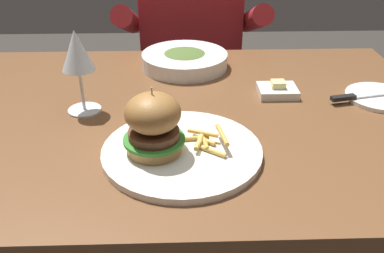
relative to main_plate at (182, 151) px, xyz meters
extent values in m
cube|color=brown|center=(-0.02, 0.18, -0.03)|extent=(1.25, 0.82, 0.04)
cylinder|color=brown|center=(-0.59, 0.53, -0.40)|extent=(0.06, 0.06, 0.70)
cylinder|color=brown|center=(0.55, 0.53, -0.40)|extent=(0.06, 0.06, 0.70)
cylinder|color=white|center=(0.00, 0.00, 0.00)|extent=(0.30, 0.30, 0.01)
cylinder|color=#B78447|center=(-0.05, -0.01, 0.02)|extent=(0.10, 0.10, 0.02)
cylinder|color=#38842D|center=(-0.05, -0.01, 0.03)|extent=(0.11, 0.11, 0.01)
cylinder|color=brown|center=(-0.05, -0.01, 0.04)|extent=(0.09, 0.09, 0.02)
ellipsoid|color=#9C6A35|center=(-0.05, -0.01, 0.09)|extent=(0.10, 0.10, 0.07)
cylinder|color=#CCB78C|center=(-0.05, -0.01, 0.11)|extent=(0.00, 0.00, 0.05)
cylinder|color=gold|center=(0.02, 0.03, 0.01)|extent=(0.06, 0.01, 0.01)
cylinder|color=#E0B251|center=(0.05, -0.02, 0.01)|extent=(0.06, 0.05, 0.01)
cylinder|color=gold|center=(0.04, 0.02, 0.01)|extent=(0.02, 0.07, 0.01)
cylinder|color=#E0B251|center=(0.04, 0.02, 0.02)|extent=(0.02, 0.05, 0.01)
cylinder|color=#EABC5B|center=(0.04, 0.03, 0.02)|extent=(0.06, 0.03, 0.01)
cylinder|color=#EABC5B|center=(0.04, 0.02, 0.01)|extent=(0.05, 0.04, 0.01)
cylinder|color=#EABC5B|center=(0.03, 0.00, 0.02)|extent=(0.02, 0.05, 0.01)
cylinder|color=gold|center=(0.08, 0.01, 0.03)|extent=(0.02, 0.07, 0.01)
cylinder|color=silver|center=(-0.22, 0.19, -0.01)|extent=(0.08, 0.08, 0.00)
cylinder|color=silver|center=(-0.22, 0.19, 0.05)|extent=(0.01, 0.01, 0.10)
cone|color=silver|center=(-0.22, 0.19, 0.14)|extent=(0.07, 0.07, 0.09)
cylinder|color=white|center=(0.48, 0.23, 0.00)|extent=(0.16, 0.16, 0.01)
cube|color=silver|center=(0.48, 0.23, 0.01)|extent=(0.14, 0.04, 0.00)
cube|color=black|center=(0.38, 0.21, 0.01)|extent=(0.06, 0.03, 0.01)
cube|color=white|center=(0.24, 0.26, 0.00)|extent=(0.09, 0.08, 0.02)
cube|color=#F4E58C|center=(0.24, 0.26, 0.02)|extent=(0.03, 0.03, 0.02)
cylinder|color=white|center=(0.01, 0.45, 0.01)|extent=(0.24, 0.24, 0.04)
ellipsoid|color=#4C662D|center=(0.01, 0.45, 0.03)|extent=(0.13, 0.13, 0.02)
cube|color=#282833|center=(0.04, 0.87, -0.52)|extent=(0.30, 0.22, 0.46)
cube|color=maroon|center=(0.04, 0.87, -0.03)|extent=(0.36, 0.20, 0.52)
cylinder|color=maroon|center=(-0.18, 0.79, 0.03)|extent=(0.07, 0.34, 0.18)
cylinder|color=maroon|center=(0.26, 0.79, 0.03)|extent=(0.07, 0.34, 0.18)
camera|label=1|loc=(0.00, -0.68, 0.44)|focal=40.00mm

